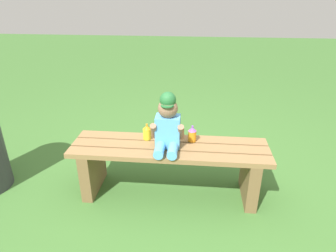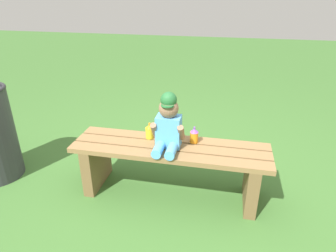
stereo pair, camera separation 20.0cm
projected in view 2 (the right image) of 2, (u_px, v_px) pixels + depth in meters
ground_plane at (170, 192)px, 2.30m from camera, size 16.00×16.00×0.00m
park_bench at (170, 162)px, 2.18m from camera, size 1.42×0.37×0.41m
child_figure at (168, 124)px, 2.04m from camera, size 0.23×0.27×0.40m
sippy_cup_left at (150, 131)px, 2.21m from camera, size 0.06×0.06×0.12m
sippy_cup_right at (194, 135)px, 2.15m from camera, size 0.06×0.06×0.12m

